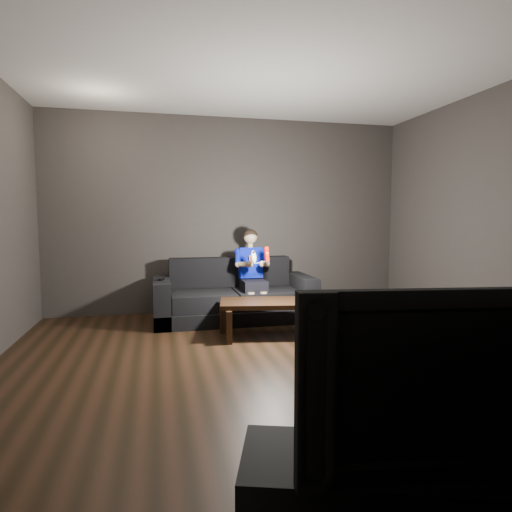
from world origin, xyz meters
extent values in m
plane|color=black|center=(0.00, 0.00, 0.00)|extent=(5.00, 5.00, 0.00)
cube|color=#3B3533|center=(0.00, 2.50, 1.35)|extent=(5.00, 0.04, 2.70)
cube|color=silver|center=(0.00, 0.00, 2.70)|extent=(5.00, 5.00, 0.02)
cube|color=black|center=(-0.06, 1.87, 0.09)|extent=(2.02, 0.87, 0.17)
cube|color=black|center=(-0.47, 1.78, 0.28)|extent=(0.79, 0.62, 0.21)
cube|color=black|center=(0.34, 1.78, 0.28)|extent=(0.79, 0.62, 0.21)
cube|color=black|center=(-0.06, 2.20, 0.58)|extent=(1.62, 0.20, 0.40)
cube|color=black|center=(-0.97, 1.87, 0.28)|extent=(0.20, 0.87, 0.55)
cube|color=black|center=(0.85, 1.87, 0.28)|extent=(0.20, 0.87, 0.55)
cube|color=black|center=(0.17, 1.76, 0.46)|extent=(0.30, 0.38, 0.14)
cube|color=#0906A3|center=(0.17, 1.95, 0.72)|extent=(0.30, 0.21, 0.41)
cube|color=yellow|center=(0.17, 1.87, 0.78)|extent=(0.09, 0.09, 0.10)
cube|color=#C1203B|center=(0.17, 1.87, 0.78)|extent=(0.06, 0.06, 0.06)
cylinder|color=tan|center=(0.17, 1.95, 0.95)|extent=(0.07, 0.07, 0.06)
sphere|color=tan|center=(0.17, 1.95, 1.06)|extent=(0.18, 0.18, 0.18)
ellipsoid|color=black|center=(0.17, 1.96, 1.08)|extent=(0.19, 0.19, 0.16)
cylinder|color=#0906A3|center=(-0.02, 1.89, 0.80)|extent=(0.08, 0.22, 0.19)
cylinder|color=#0906A3|center=(0.35, 1.89, 0.80)|extent=(0.08, 0.22, 0.19)
cylinder|color=tan|center=(0.04, 1.73, 0.75)|extent=(0.14, 0.23, 0.10)
cylinder|color=tan|center=(0.31, 1.73, 0.75)|extent=(0.14, 0.23, 0.10)
sphere|color=tan|center=(0.09, 1.64, 0.74)|extent=(0.08, 0.08, 0.08)
sphere|color=tan|center=(0.25, 1.64, 0.74)|extent=(0.08, 0.08, 0.08)
cylinder|color=tan|center=(0.09, 1.56, 0.24)|extent=(0.09, 0.09, 0.34)
cylinder|color=tan|center=(0.25, 1.56, 0.24)|extent=(0.09, 0.09, 0.34)
cube|color=red|center=(0.25, 1.42, 0.88)|extent=(0.05, 0.07, 0.18)
cube|color=maroon|center=(0.25, 1.40, 0.93)|extent=(0.03, 0.01, 0.03)
cylinder|color=silver|center=(0.25, 1.40, 0.87)|extent=(0.02, 0.01, 0.02)
ellipsoid|color=silver|center=(0.09, 1.43, 0.85)|extent=(0.08, 0.11, 0.16)
cylinder|color=black|center=(0.09, 1.39, 0.91)|extent=(0.03, 0.01, 0.03)
cube|color=black|center=(-0.97, 1.82, 0.57)|extent=(0.07, 0.15, 0.03)
cube|color=black|center=(-0.97, 1.87, 0.58)|extent=(0.02, 0.02, 0.00)
cube|color=black|center=(0.19, 1.05, 0.37)|extent=(1.16, 0.72, 0.05)
cube|color=black|center=(-0.31, 0.83, 0.17)|extent=(0.06, 0.06, 0.35)
cube|color=black|center=(0.68, 0.83, 0.17)|extent=(0.06, 0.06, 0.35)
cube|color=black|center=(-0.31, 1.27, 0.17)|extent=(0.06, 0.06, 0.35)
cube|color=black|center=(0.68, 1.27, 0.17)|extent=(0.06, 0.06, 0.35)
imported|color=black|center=(-0.09, -2.27, 0.79)|extent=(1.06, 0.28, 0.61)
camera|label=1|loc=(-1.02, -3.47, 1.31)|focal=30.00mm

